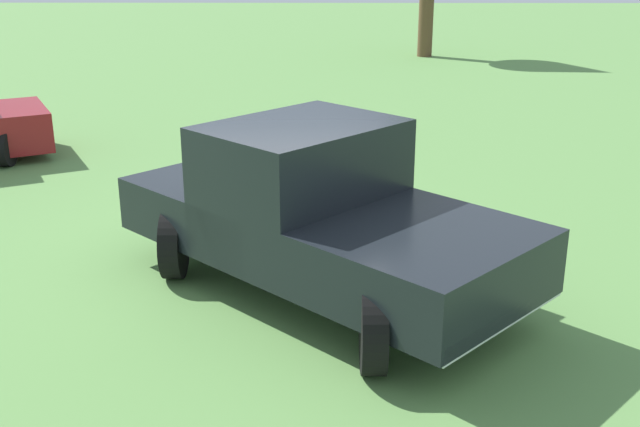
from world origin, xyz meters
name	(u,v)px	position (x,y,z in m)	size (l,w,h in m)	color
ground_plane	(279,270)	(0.00, 0.00, 0.00)	(80.00, 80.00, 0.00)	#5B8C47
pickup_truck	(312,207)	(0.51, 0.39, 0.94)	(4.60, 4.67, 1.82)	black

